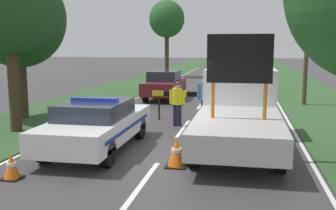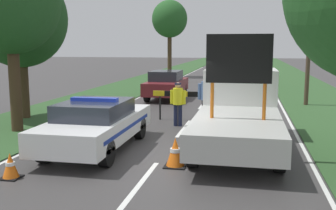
% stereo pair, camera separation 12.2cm
% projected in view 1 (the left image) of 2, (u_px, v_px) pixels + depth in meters
% --- Properties ---
extents(ground_plane, '(160.00, 160.00, 0.00)m').
position_uv_depth(ground_plane, '(164.00, 154.00, 10.53)').
color(ground_plane, '#3D3A3A').
extents(lane_markings, '(7.59, 56.48, 0.01)m').
position_uv_depth(lane_markings, '(208.00, 95.00, 23.06)').
color(lane_markings, silver).
rests_on(lane_markings, ground).
extents(grass_verge_left, '(4.14, 120.00, 0.03)m').
position_uv_depth(grass_verge_left, '(142.00, 82.00, 31.05)').
color(grass_verge_left, '#2D5128').
rests_on(grass_verge_left, ground).
extents(grass_verge_right, '(4.14, 120.00, 0.03)m').
position_uv_depth(grass_verge_right, '(298.00, 85.00, 28.82)').
color(grass_verge_right, '#2D5128').
rests_on(grass_verge_right, ground).
extents(police_car, '(1.87, 4.83, 1.47)m').
position_uv_depth(police_car, '(97.00, 124.00, 10.87)').
color(police_car, white).
rests_on(police_car, ground).
extents(work_truck, '(2.22, 6.03, 3.16)m').
position_uv_depth(work_truck, '(239.00, 109.00, 11.47)').
color(work_truck, white).
rests_on(work_truck, ground).
extents(road_barrier, '(2.71, 0.08, 1.13)m').
position_uv_depth(road_barrier, '(187.00, 97.00, 15.03)').
color(road_barrier, black).
rests_on(road_barrier, ground).
extents(police_officer, '(0.57, 0.36, 1.58)m').
position_uv_depth(police_officer, '(177.00, 100.00, 14.02)').
color(police_officer, '#191E38').
rests_on(police_officer, ground).
extents(pedestrian_civilian, '(0.65, 0.41, 1.81)m').
position_uv_depth(pedestrian_civilian, '(206.00, 96.00, 14.33)').
color(pedestrian_civilian, '#232326').
rests_on(pedestrian_civilian, ground).
extents(traffic_cone_near_police, '(0.51, 0.51, 0.70)m').
position_uv_depth(traffic_cone_near_police, '(176.00, 152.00, 9.38)').
color(traffic_cone_near_police, black).
rests_on(traffic_cone_near_police, ground).
extents(traffic_cone_centre_front, '(0.41, 0.41, 0.57)m').
position_uv_depth(traffic_cone_centre_front, '(11.00, 166.00, 8.52)').
color(traffic_cone_centre_front, black).
rests_on(traffic_cone_centre_front, ground).
extents(traffic_cone_near_truck, '(0.38, 0.38, 0.53)m').
position_uv_depth(traffic_cone_near_truck, '(85.00, 124.00, 13.18)').
color(traffic_cone_near_truck, black).
rests_on(traffic_cone_near_truck, ground).
extents(queued_car_wagon_maroon, '(1.71, 4.41, 1.52)m').
position_uv_depth(queued_car_wagon_maroon, '(165.00, 84.00, 21.21)').
color(queued_car_wagon_maroon, maroon).
rests_on(queued_car_wagon_maroon, ground).
extents(queued_car_van_white, '(1.73, 4.68, 1.39)m').
position_uv_depth(queued_car_van_white, '(243.00, 77.00, 26.61)').
color(queued_car_van_white, silver).
rests_on(queued_car_van_white, ground).
extents(roadside_tree_near_left, '(3.59, 3.59, 5.79)m').
position_uv_depth(roadside_tree_near_left, '(18.00, 19.00, 15.02)').
color(roadside_tree_near_left, '#42301E').
rests_on(roadside_tree_near_left, ground).
extents(roadside_tree_near_right, '(3.17, 3.17, 6.87)m').
position_uv_depth(roadside_tree_near_right, '(167.00, 19.00, 35.15)').
color(roadside_tree_near_right, '#42301E').
rests_on(roadside_tree_near_right, ground).
extents(roadside_tree_mid_right, '(3.21, 3.21, 5.96)m').
position_uv_depth(roadside_tree_mid_right, '(9.00, 2.00, 12.58)').
color(roadside_tree_mid_right, '#42301E').
rests_on(roadside_tree_mid_right, ground).
extents(utility_pole, '(1.20, 0.20, 6.95)m').
position_uv_depth(utility_pole, '(308.00, 30.00, 18.53)').
color(utility_pole, '#473828').
rests_on(utility_pole, ground).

